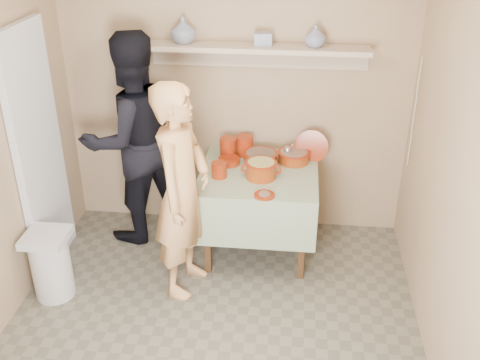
# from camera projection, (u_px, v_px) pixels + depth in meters

# --- Properties ---
(ground) EXTENTS (3.50, 3.50, 0.00)m
(ground) POSITION_uv_depth(u_px,v_px,m) (207.00, 350.00, 3.88)
(ground) COLOR #686151
(ground) RESTS_ON ground
(tile_panel) EXTENTS (0.06, 0.70, 2.00)m
(tile_panel) POSITION_uv_depth(u_px,v_px,m) (39.00, 152.00, 4.40)
(tile_panel) COLOR silver
(tile_panel) RESTS_ON ground
(plate_stack_a) EXTENTS (0.14, 0.14, 0.18)m
(plate_stack_a) POSITION_uv_depth(u_px,v_px,m) (228.00, 148.00, 4.84)
(plate_stack_a) COLOR maroon
(plate_stack_a) RESTS_ON serving_table
(plate_stack_b) EXTENTS (0.15, 0.15, 0.18)m
(plate_stack_b) POSITION_uv_depth(u_px,v_px,m) (244.00, 146.00, 4.89)
(plate_stack_b) COLOR maroon
(plate_stack_b) RESTS_ON serving_table
(bowl_stack) EXTENTS (0.13, 0.13, 0.13)m
(bowl_stack) POSITION_uv_depth(u_px,v_px,m) (219.00, 170.00, 4.52)
(bowl_stack) COLOR maroon
(bowl_stack) RESTS_ON serving_table
(empty_bowl) EXTENTS (0.19, 0.19, 0.05)m
(empty_bowl) POSITION_uv_depth(u_px,v_px,m) (229.00, 161.00, 4.75)
(empty_bowl) COLOR maroon
(empty_bowl) RESTS_ON serving_table
(propped_lid) EXTENTS (0.29, 0.11, 0.28)m
(propped_lid) POSITION_uv_depth(u_px,v_px,m) (311.00, 147.00, 4.79)
(propped_lid) COLOR maroon
(propped_lid) RESTS_ON serving_table
(vase_right) EXTENTS (0.21, 0.21, 0.17)m
(vase_right) POSITION_uv_depth(u_px,v_px,m) (315.00, 36.00, 4.42)
(vase_right) COLOR navy
(vase_right) RESTS_ON wall_shelf
(vase_left) EXTENTS (0.25, 0.25, 0.21)m
(vase_left) POSITION_uv_depth(u_px,v_px,m) (183.00, 30.00, 4.52)
(vase_left) COLOR navy
(vase_left) RESTS_ON wall_shelf
(ceramic_box) EXTENTS (0.15, 0.11, 0.10)m
(ceramic_box) POSITION_uv_depth(u_px,v_px,m) (263.00, 39.00, 4.48)
(ceramic_box) COLOR navy
(ceramic_box) RESTS_ON wall_shelf
(person_cook) EXTENTS (0.52, 0.68, 1.69)m
(person_cook) POSITION_uv_depth(u_px,v_px,m) (182.00, 192.00, 4.15)
(person_cook) COLOR tan
(person_cook) RESTS_ON ground
(person_helper) EXTENTS (1.15, 1.12, 1.86)m
(person_helper) POSITION_uv_depth(u_px,v_px,m) (133.00, 140.00, 4.80)
(person_helper) COLOR black
(person_helper) RESTS_ON ground
(room_shell) EXTENTS (3.04, 3.54, 2.62)m
(room_shell) POSITION_uv_depth(u_px,v_px,m) (199.00, 136.00, 3.14)
(room_shell) COLOR tan
(room_shell) RESTS_ON ground
(serving_table) EXTENTS (0.97, 0.97, 0.76)m
(serving_table) POSITION_uv_depth(u_px,v_px,m) (259.00, 184.00, 4.69)
(serving_table) COLOR #4C2D16
(serving_table) RESTS_ON ground
(cazuela_meat_a) EXTENTS (0.30, 0.30, 0.10)m
(cazuela_meat_a) POSITION_uv_depth(u_px,v_px,m) (261.00, 157.00, 4.76)
(cazuela_meat_a) COLOR maroon
(cazuela_meat_a) RESTS_ON serving_table
(cazuela_meat_b) EXTENTS (0.28, 0.28, 0.10)m
(cazuela_meat_b) POSITION_uv_depth(u_px,v_px,m) (294.00, 156.00, 4.77)
(cazuela_meat_b) COLOR maroon
(cazuela_meat_b) RESTS_ON serving_table
(ladle) EXTENTS (0.08, 0.26, 0.19)m
(ladle) POSITION_uv_depth(u_px,v_px,m) (288.00, 150.00, 4.75)
(ladle) COLOR silver
(ladle) RESTS_ON cazuela_meat_b
(cazuela_rice) EXTENTS (0.33, 0.25, 0.14)m
(cazuela_rice) POSITION_uv_depth(u_px,v_px,m) (261.00, 168.00, 4.50)
(cazuela_rice) COLOR maroon
(cazuela_rice) RESTS_ON serving_table
(front_plate) EXTENTS (0.16, 0.16, 0.03)m
(front_plate) POSITION_uv_depth(u_px,v_px,m) (264.00, 195.00, 4.26)
(front_plate) COLOR maroon
(front_plate) RESTS_ON serving_table
(wall_shelf) EXTENTS (1.80, 0.25, 0.21)m
(wall_shelf) POSITION_uv_depth(u_px,v_px,m) (258.00, 50.00, 4.55)
(wall_shelf) COLOR #C1A98F
(wall_shelf) RESTS_ON room_shell
(trash_bin) EXTENTS (0.32, 0.32, 0.56)m
(trash_bin) POSITION_uv_depth(u_px,v_px,m) (51.00, 264.00, 4.30)
(trash_bin) COLOR silver
(trash_bin) RESTS_ON ground
(electrical_cord) EXTENTS (0.01, 0.05, 0.90)m
(electrical_cord) POSITION_uv_depth(u_px,v_px,m) (414.00, 113.00, 4.47)
(electrical_cord) COLOR silver
(electrical_cord) RESTS_ON wall_shelf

